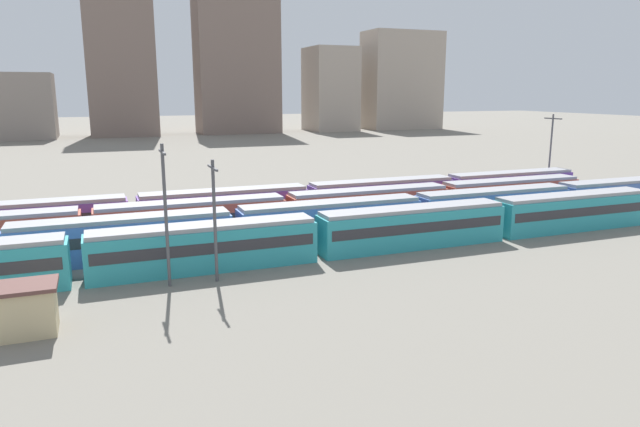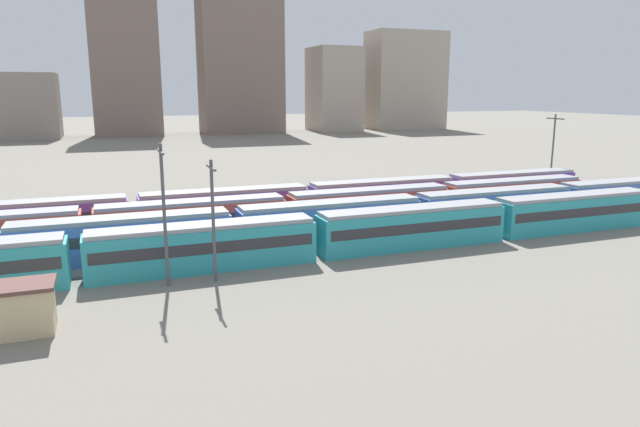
{
  "view_description": "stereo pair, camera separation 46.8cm",
  "coord_description": "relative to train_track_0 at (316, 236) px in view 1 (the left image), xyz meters",
  "views": [
    {
      "loc": [
        0.13,
        -44.15,
        13.96
      ],
      "look_at": [
        20.5,
        7.8,
        2.04
      ],
      "focal_mm": 32.1,
      "sensor_mm": 36.0,
      "label": 1
    },
    {
      "loc": [
        0.57,
        -44.31,
        13.96
      ],
      "look_at": [
        20.5,
        7.8,
        2.04
      ],
      "focal_mm": 32.1,
      "sensor_mm": 36.0,
      "label": 2
    }
  ],
  "objects": [
    {
      "name": "distant_building_5",
      "position": [
        92.77,
        151.07,
        16.04
      ],
      "size": [
        28.2,
        15.31,
        35.89
      ],
      "primitive_type": "cube",
      "color": "#A89989",
      "rests_on": "ground_plane"
    },
    {
      "name": "distant_building_3",
      "position": [
        29.47,
        151.07,
        23.77
      ],
      "size": [
        27.02,
        14.86,
        51.34
      ],
      "primitive_type": "cube",
      "color": "#7A665B",
      "rests_on": "ground_plane"
    },
    {
      "name": "train_track_1",
      "position": [
        22.46,
        5.2,
        0.0
      ],
      "size": [
        93.6,
        3.06,
        3.75
      ],
      "color": "#4C70BC",
      "rests_on": "ground_plane"
    },
    {
      "name": "train_track_2",
      "position": [
        0.71,
        10.4,
        0.0
      ],
      "size": [
        74.7,
        3.06,
        3.75
      ],
      "color": "#BC4C38",
      "rests_on": "ground_plane"
    },
    {
      "name": "distant_building_1",
      "position": [
        -36.09,
        151.07,
        7.79
      ],
      "size": [
        17.15,
        19.69,
        19.4
      ],
      "primitive_type": "cube",
      "color": "gray",
      "rests_on": "ground_plane"
    },
    {
      "name": "catenary_pole_0",
      "position": [
        -9.19,
        -3.16,
        3.22
      ],
      "size": [
        0.24,
        3.2,
        9.17
      ],
      "color": "#4C4C51",
      "rests_on": "ground_plane"
    },
    {
      "name": "train_track_3",
      "position": [
        4.96,
        15.6,
        0.0
      ],
      "size": [
        74.7,
        3.06,
        3.75
      ],
      "color": "#6B429E",
      "rests_on": "ground_plane"
    },
    {
      "name": "distant_building_4",
      "position": [
        63.66,
        151.07,
        12.82
      ],
      "size": [
        15.96,
        18.19,
        29.45
      ],
      "primitive_type": "cube",
      "color": "#A89989",
      "rests_on": "ground_plane"
    },
    {
      "name": "signal_hut",
      "position": [
        -21.44,
        -8.58,
        -0.35
      ],
      "size": [
        3.6,
        3.0,
        3.04
      ],
      "color": "#C6B284",
      "rests_on": "ground_plane"
    },
    {
      "name": "distant_building_2",
      "position": [
        -7.74,
        151.07,
        23.65
      ],
      "size": [
        20.55,
        15.15,
        51.11
      ],
      "primitive_type": "cube",
      "color": "#7A665B",
      "rests_on": "ground_plane"
    },
    {
      "name": "catenary_pole_2",
      "position": [
        -12.65,
        -3.01,
        3.86
      ],
      "size": [
        0.24,
        3.2,
        10.43
      ],
      "color": "#4C4C51",
      "rests_on": "ground_plane"
    },
    {
      "name": "ground_plane",
      "position": [
        -17.07,
        7.8,
        -1.9
      ],
      "size": [
        600.0,
        600.0,
        0.0
      ],
      "primitive_type": "plane",
      "color": "slate"
    },
    {
      "name": "train_track_0",
      "position": [
        0.0,
        0.0,
        0.0
      ],
      "size": [
        74.7,
        3.06,
        3.75
      ],
      "color": "teal",
      "rests_on": "ground_plane"
    },
    {
      "name": "catenary_pole_1",
      "position": [
        42.32,
        18.58,
        4.11
      ],
      "size": [
        0.24,
        3.2,
        10.91
      ],
      "color": "#4C4C51",
      "rests_on": "ground_plane"
    }
  ]
}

